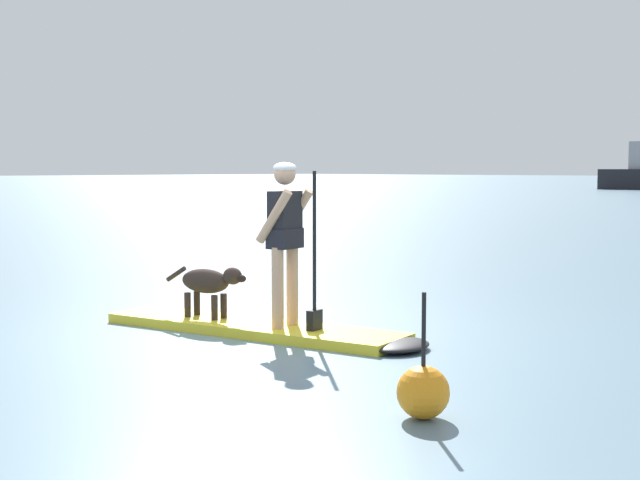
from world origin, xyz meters
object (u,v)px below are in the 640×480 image
(person_paddler, at_px, (286,232))
(dog, at_px, (209,283))
(paddleboard, at_px, (270,330))
(marker_buoy, at_px, (423,392))

(person_paddler, relative_size, dog, 1.54)
(paddleboard, relative_size, marker_buoy, 4.31)
(person_paddler, height_order, marker_buoy, person_paddler)
(dog, bearing_deg, paddleboard, 12.12)
(paddleboard, distance_m, marker_buoy, 3.29)
(paddleboard, height_order, person_paddler, person_paddler)
(person_paddler, xyz_separation_m, dog, (-0.98, -0.21, -0.58))
(paddleboard, distance_m, dog, 0.90)
(paddleboard, height_order, marker_buoy, marker_buoy)
(paddleboard, xyz_separation_m, marker_buoy, (3.00, -1.34, 0.14))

